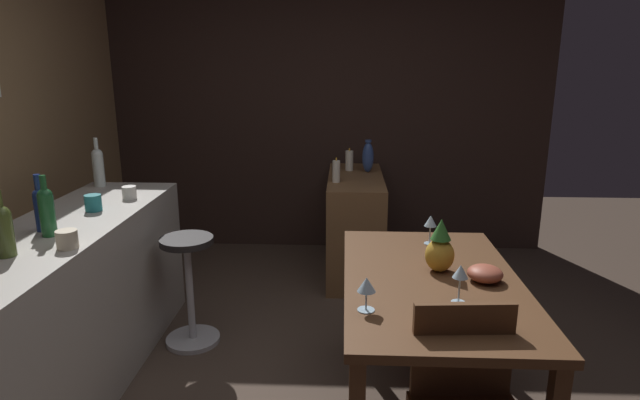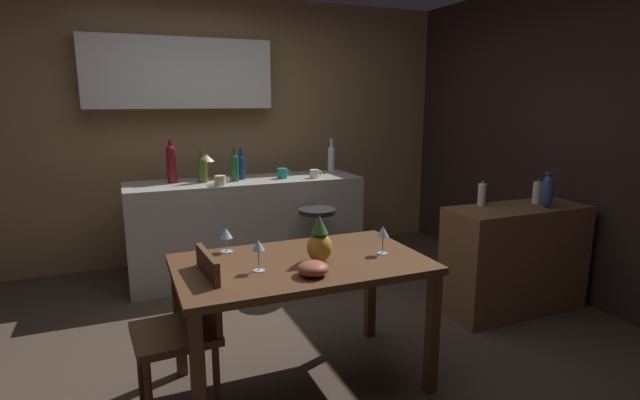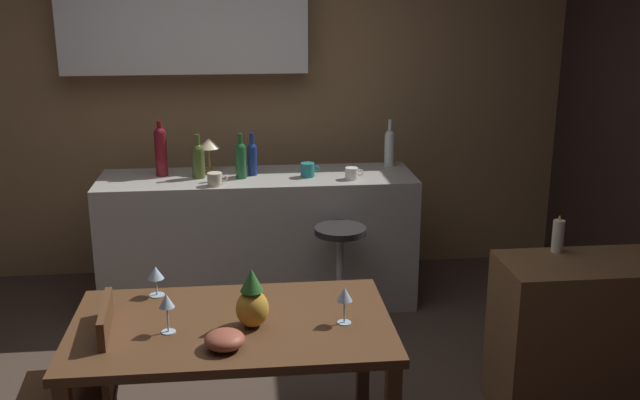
% 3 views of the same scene
% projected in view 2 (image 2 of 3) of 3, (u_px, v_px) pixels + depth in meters
% --- Properties ---
extents(ground_plane, '(9.00, 9.00, 0.00)m').
position_uv_depth(ground_plane, '(276.00, 345.00, 3.26)').
color(ground_plane, '#47382D').
extents(wall_kitchen_back, '(5.20, 0.33, 2.60)m').
position_uv_depth(wall_kitchen_back, '(205.00, 120.00, 4.83)').
color(wall_kitchen_back, '#9E7A51').
rests_on(wall_kitchen_back, ground_plane).
extents(wall_side_right, '(0.10, 4.40, 2.60)m').
position_uv_depth(wall_side_right, '(544.00, 136.00, 4.23)').
color(wall_side_right, '#33231E').
rests_on(wall_side_right, ground_plane).
extents(dining_table, '(1.37, 0.82, 0.74)m').
position_uv_depth(dining_table, '(301.00, 276.00, 2.70)').
color(dining_table, '#56351E').
rests_on(dining_table, ground_plane).
extents(kitchen_counter, '(2.10, 0.60, 0.90)m').
position_uv_depth(kitchen_counter, '(247.00, 228.00, 4.50)').
color(kitchen_counter, '#B2ADA3').
rests_on(kitchen_counter, ground_plane).
extents(sideboard_cabinet, '(1.10, 0.44, 0.82)m').
position_uv_depth(sideboard_cabinet, '(514.00, 259.00, 3.74)').
color(sideboard_cabinet, brown).
rests_on(sideboard_cabinet, ground_plane).
extents(chair_near_window, '(0.43, 0.43, 0.86)m').
position_uv_depth(chair_near_window, '(187.00, 326.00, 2.46)').
color(chair_near_window, '#56351E').
rests_on(chair_near_window, ground_plane).
extents(bar_stool, '(0.34, 0.34, 0.69)m').
position_uv_depth(bar_stool, '(317.00, 245.00, 4.23)').
color(bar_stool, '#262323').
rests_on(bar_stool, ground_plane).
extents(wine_glass_left, '(0.07, 0.07, 0.16)m').
position_uv_depth(wine_glass_left, '(383.00, 233.00, 2.78)').
color(wine_glass_left, silver).
rests_on(wine_glass_left, dining_table).
extents(wine_glass_right, '(0.08, 0.08, 0.14)m').
position_uv_depth(wine_glass_right, '(226.00, 234.00, 2.82)').
color(wine_glass_right, silver).
rests_on(wine_glass_right, dining_table).
extents(wine_glass_center, '(0.06, 0.06, 0.17)m').
position_uv_depth(wine_glass_center, '(258.00, 247.00, 2.50)').
color(wine_glass_center, silver).
rests_on(wine_glass_center, dining_table).
extents(pineapple_centerpiece, '(0.14, 0.14, 0.26)m').
position_uv_depth(pineapple_centerpiece, '(319.00, 242.00, 2.65)').
color(pineapple_centerpiece, gold).
rests_on(pineapple_centerpiece, dining_table).
extents(fruit_bowl, '(0.16, 0.16, 0.07)m').
position_uv_depth(fruit_bowl, '(313.00, 268.00, 2.45)').
color(fruit_bowl, '#9E4C38').
rests_on(fruit_bowl, dining_table).
extents(wine_bottle_cobalt, '(0.07, 0.07, 0.29)m').
position_uv_depth(wine_bottle_cobalt, '(241.00, 166.00, 4.40)').
color(wine_bottle_cobalt, navy).
rests_on(wine_bottle_cobalt, kitchen_counter).
extents(wine_bottle_olive, '(0.08, 0.08, 0.29)m').
position_uv_depth(wine_bottle_olive, '(202.00, 168.00, 4.24)').
color(wine_bottle_olive, '#475623').
rests_on(wine_bottle_olive, kitchen_counter).
extents(wine_bottle_green, '(0.07, 0.07, 0.30)m').
position_uv_depth(wine_bottle_green, '(235.00, 166.00, 4.31)').
color(wine_bottle_green, '#1E592D').
rests_on(wine_bottle_green, kitchen_counter).
extents(wine_bottle_clear, '(0.07, 0.07, 0.33)m').
position_uv_depth(wine_bottle_clear, '(331.00, 157.00, 4.90)').
color(wine_bottle_clear, silver).
rests_on(wine_bottle_clear, kitchen_counter).
extents(wine_bottle_ruby, '(0.08, 0.08, 0.37)m').
position_uv_depth(wine_bottle_ruby, '(171.00, 162.00, 4.21)').
color(wine_bottle_ruby, maroon).
rests_on(wine_bottle_ruby, kitchen_counter).
extents(cup_white, '(0.12, 0.09, 0.08)m').
position_uv_depth(cup_white, '(315.00, 174.00, 4.50)').
color(cup_white, white).
rests_on(cup_white, kitchen_counter).
extents(cup_cream, '(0.13, 0.09, 0.08)m').
position_uv_depth(cup_cream, '(220.00, 181.00, 4.10)').
color(cup_cream, beige).
rests_on(cup_cream, kitchen_counter).
extents(cup_teal, '(0.13, 0.09, 0.09)m').
position_uv_depth(cup_teal, '(282.00, 173.00, 4.48)').
color(cup_teal, teal).
rests_on(cup_teal, kitchen_counter).
extents(counter_lamp, '(0.15, 0.15, 0.23)m').
position_uv_depth(counter_lamp, '(206.00, 159.00, 4.39)').
color(counter_lamp, '#A58447').
rests_on(counter_lamp, kitchen_counter).
extents(pillar_candle_tall, '(0.06, 0.06, 0.19)m').
position_uv_depth(pillar_candle_tall, '(482.00, 195.00, 3.69)').
color(pillar_candle_tall, white).
rests_on(pillar_candle_tall, sideboard_cabinet).
extents(pillar_candle_short, '(0.07, 0.07, 0.19)m').
position_uv_depth(pillar_candle_short, '(537.00, 193.00, 3.77)').
color(pillar_candle_short, white).
rests_on(pillar_candle_short, sideboard_cabinet).
extents(vase_ceramic_blue, '(0.10, 0.10, 0.27)m').
position_uv_depth(vase_ceramic_blue, '(548.00, 191.00, 3.60)').
color(vase_ceramic_blue, '#334C8C').
rests_on(vase_ceramic_blue, sideboard_cabinet).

